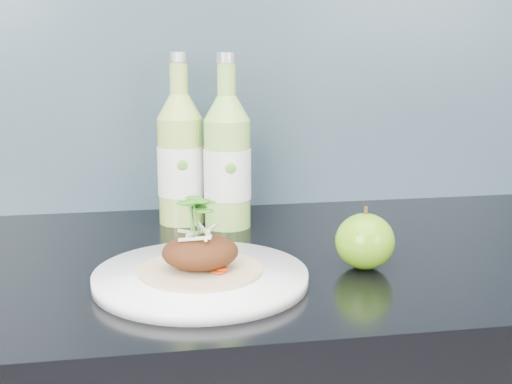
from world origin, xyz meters
TOP-DOWN VIEW (x-y plane):
  - subway_backsplash at (0.00, 1.99)m, footprint 4.00×0.02m
  - dinner_plate at (-0.10, 1.59)m, footprint 0.31×0.31m
  - pork_taco at (-0.10, 1.59)m, footprint 0.15×0.15m
  - green_apple at (0.12, 1.61)m, footprint 0.08×0.08m
  - cider_bottle_left at (-0.10, 1.88)m, footprint 0.08×0.08m
  - cider_bottle_right at (-0.03, 1.85)m, footprint 0.10×0.10m

SIDE VIEW (x-z plane):
  - dinner_plate at x=-0.10m, z-range 0.90..0.92m
  - green_apple at x=0.12m, z-range 0.90..0.98m
  - pork_taco at x=-0.10m, z-range 0.90..0.99m
  - cider_bottle_left at x=-0.10m, z-range 0.87..1.14m
  - cider_bottle_right at x=-0.03m, z-range 0.87..1.14m
  - subway_backsplash at x=0.00m, z-range 0.90..1.60m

